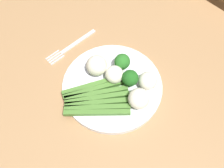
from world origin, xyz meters
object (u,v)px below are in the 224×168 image
(asparagus_bundle, at_px, (96,98))
(cauliflower_near_fork, at_px, (139,99))
(broccoli_right, at_px, (122,62))
(cauliflower_edge, at_px, (114,75))
(cauliflower_near_center, at_px, (148,81))
(cauliflower_mid, at_px, (96,66))
(broccoli_outer_edge, at_px, (130,78))
(plate, at_px, (112,86))
(fork, at_px, (71,46))
(dining_table, at_px, (108,102))
(chair, at_px, (205,32))

(asparagus_bundle, relative_size, cauliflower_near_fork, 3.46)
(broccoli_right, bearing_deg, cauliflower_edge, 106.53)
(cauliflower_near_center, bearing_deg, cauliflower_edge, 33.68)
(broccoli_right, xyz_separation_m, cauliflower_near_center, (-0.08, -0.01, -0.01))
(cauliflower_edge, relative_size, cauliflower_mid, 0.86)
(cauliflower_near_center, bearing_deg, cauliflower_mid, 27.83)
(broccoli_right, distance_m, cauliflower_mid, 0.07)
(broccoli_right, height_order, cauliflower_near_fork, cauliflower_near_fork)
(asparagus_bundle, relative_size, broccoli_outer_edge, 3.54)
(cauliflower_near_fork, bearing_deg, cauliflower_mid, 4.01)
(broccoli_outer_edge, bearing_deg, cauliflower_near_center, -138.83)
(cauliflower_near_fork, bearing_deg, broccoli_right, -24.27)
(plate, bearing_deg, cauliflower_edge, -63.45)
(fork, bearing_deg, cauliflower_mid, 86.61)
(plate, distance_m, cauliflower_edge, 0.04)
(asparagus_bundle, bearing_deg, cauliflower_edge, 43.15)
(dining_table, height_order, cauliflower_near_center, cauliflower_near_center)
(cauliflower_mid, bearing_deg, cauliflower_edge, -161.75)
(cauliflower_edge, bearing_deg, cauliflower_near_fork, 175.84)
(plate, bearing_deg, cauliflower_near_center, -134.67)
(broccoli_outer_edge, distance_m, broccoli_right, 0.05)
(broccoli_right, height_order, cauliflower_edge, broccoli_right)
(dining_table, distance_m, plate, 0.13)
(cauliflower_edge, xyz_separation_m, cauliflower_near_center, (-0.07, -0.05, -0.00))
(asparagus_bundle, bearing_deg, dining_table, 55.59)
(plate, relative_size, fork, 1.53)
(broccoli_right, distance_m, cauliflower_edge, 0.04)
(broccoli_right, relative_size, cauliflower_near_fork, 0.97)
(cauliflower_edge, xyz_separation_m, cauliflower_near_fork, (-0.09, 0.01, 0.00))
(cauliflower_near_center, distance_m, fork, 0.24)
(plate, distance_m, cauliflower_near_fork, 0.09)
(asparagus_bundle, distance_m, broccoli_outer_edge, 0.10)
(dining_table, relative_size, chair, 1.38)
(cauliflower_edge, bearing_deg, plate, 116.55)
(cauliflower_near_center, height_order, cauliflower_near_fork, cauliflower_near_fork)
(plate, distance_m, asparagus_bundle, 0.06)
(dining_table, relative_size, fork, 7.26)
(chair, height_order, plate, chair)
(plate, bearing_deg, cauliflower_near_fork, -173.28)
(dining_table, relative_size, cauliflower_near_center, 26.22)
(chair, relative_size, asparagus_bundle, 4.92)
(dining_table, relative_size, plate, 4.76)
(plate, xyz_separation_m, asparagus_bundle, (-0.00, 0.06, 0.01))
(cauliflower_mid, bearing_deg, dining_table, -178.24)
(chair, relative_size, cauliflower_mid, 16.37)
(plate, bearing_deg, chair, -87.60)
(fork, bearing_deg, broccoli_outer_edge, 98.06)
(chair, height_order, asparagus_bundle, chair)
(plate, bearing_deg, broccoli_outer_edge, -130.61)
(cauliflower_near_center, bearing_deg, broccoli_outer_edge, 41.17)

